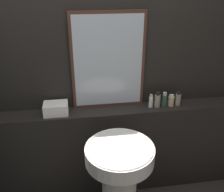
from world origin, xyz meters
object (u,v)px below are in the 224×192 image
object	(u,v)px
lotion_bottle	(164,100)
hand_soap_bottle	(178,99)
towel_stack	(56,108)
mirror	(108,62)
body_wash_bottle	(171,100)
shampoo_bottle	(151,101)
conditioner_bottle	(157,100)
pedestal_sink	(119,180)

from	to	relation	value
lotion_bottle	hand_soap_bottle	distance (m)	0.13
towel_stack	mirror	bearing A→B (deg)	10.09
lotion_bottle	towel_stack	bearing A→B (deg)	-180.00
lotion_bottle	body_wash_bottle	xyz separation A→B (m)	(0.07, -0.00, -0.01)
mirror	hand_soap_bottle	xyz separation A→B (m)	(0.63, -0.08, -0.36)
shampoo_bottle	mirror	bearing A→B (deg)	167.47
towel_stack	body_wash_bottle	distance (m)	1.04
body_wash_bottle	hand_soap_bottle	world-z (taller)	hand_soap_bottle
towel_stack	hand_soap_bottle	size ratio (longest dim) A/B	1.54
shampoo_bottle	conditioner_bottle	distance (m)	0.06
pedestal_sink	body_wash_bottle	world-z (taller)	body_wash_bottle
mirror	hand_soap_bottle	world-z (taller)	mirror
pedestal_sink	body_wash_bottle	size ratio (longest dim) A/B	8.01
conditioner_bottle	hand_soap_bottle	size ratio (longest dim) A/B	1.06
mirror	towel_stack	distance (m)	0.60
conditioner_bottle	hand_soap_bottle	distance (m)	0.20
towel_stack	conditioner_bottle	distance (m)	0.90
towel_stack	body_wash_bottle	world-z (taller)	body_wash_bottle
shampoo_bottle	body_wash_bottle	size ratio (longest dim) A/B	1.14
body_wash_bottle	lotion_bottle	bearing A→B (deg)	180.00
hand_soap_bottle	conditioner_bottle	bearing A→B (deg)	180.00
pedestal_sink	conditioner_bottle	size ratio (longest dim) A/B	6.14
conditioner_bottle	pedestal_sink	bearing A→B (deg)	-131.45
towel_stack	body_wash_bottle	bearing A→B (deg)	0.00
towel_stack	shampoo_bottle	bearing A→B (deg)	0.00
conditioner_bottle	body_wash_bottle	size ratio (longest dim) A/B	1.30
pedestal_sink	body_wash_bottle	xyz separation A→B (m)	(0.56, 0.49, 0.41)
shampoo_bottle	lotion_bottle	world-z (taller)	lotion_bottle
pedestal_sink	shampoo_bottle	xyz separation A→B (m)	(0.37, 0.49, 0.42)
pedestal_sink	lotion_bottle	world-z (taller)	lotion_bottle
lotion_bottle	hand_soap_bottle	world-z (taller)	lotion_bottle
pedestal_sink	mirror	world-z (taller)	mirror
shampoo_bottle	conditioner_bottle	bearing A→B (deg)	-0.00
body_wash_bottle	pedestal_sink	bearing A→B (deg)	-139.02
towel_stack	shampoo_bottle	size ratio (longest dim) A/B	1.67
lotion_bottle	hand_soap_bottle	bearing A→B (deg)	-0.00
shampoo_bottle	body_wash_bottle	world-z (taller)	shampoo_bottle
pedestal_sink	towel_stack	distance (m)	0.79
pedestal_sink	hand_soap_bottle	distance (m)	0.90
shampoo_bottle	hand_soap_bottle	bearing A→B (deg)	-0.00
mirror	body_wash_bottle	world-z (taller)	mirror
hand_soap_bottle	mirror	bearing A→B (deg)	172.49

